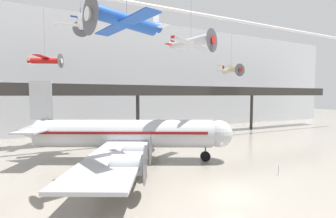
{
  "coord_description": "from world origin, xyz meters",
  "views": [
    {
      "loc": [
        -13.04,
        -15.11,
        8.68
      ],
      "look_at": [
        -2.12,
        8.93,
        7.03
      ],
      "focal_mm": 24.0,
      "sensor_mm": 36.0,
      "label": 1
    }
  ],
  "objects": [
    {
      "name": "suspended_plane_white_twin",
      "position": [
        -10.93,
        18.61,
        18.55
      ],
      "size": [
        6.76,
        5.51,
        5.57
      ],
      "rotation": [
        0.0,
        0.0,
        1.5
      ],
      "color": "silver"
    },
    {
      "name": "hangar_back_wall",
      "position": [
        0.0,
        39.23,
        13.25
      ],
      "size": [
        140.0,
        3.0,
        26.5
      ],
      "color": "silver",
      "rests_on": "ground"
    },
    {
      "name": "suspended_plane_silver_racer",
      "position": [
        2.4,
        11.47,
        15.71
      ],
      "size": [
        8.03,
        7.15,
        8.71
      ],
      "rotation": [
        0.0,
        0.0,
        5.2
      ],
      "color": "silver"
    },
    {
      "name": "mezzanine_walkway",
      "position": [
        0.0,
        27.35,
        8.88
      ],
      "size": [
        110.0,
        3.2,
        10.57
      ],
      "color": "#2D2B28",
      "rests_on": "ground"
    },
    {
      "name": "airliner_silver_main",
      "position": [
        -6.25,
        13.67,
        3.61
      ],
      "size": [
        26.87,
        31.6,
        10.52
      ],
      "rotation": [
        0.0,
        0.0,
        -0.44
      ],
      "color": "#B7BABF",
      "rests_on": "ground"
    },
    {
      "name": "suspended_plane_cream_biplane",
      "position": [
        21.2,
        25.67,
        14.43
      ],
      "size": [
        7.63,
        6.25,
        9.99
      ],
      "rotation": [
        0.0,
        0.0,
        4.71
      ],
      "color": "beige"
    },
    {
      "name": "ground_plane",
      "position": [
        0.0,
        0.0,
        0.0
      ],
      "size": [
        260.0,
        260.0,
        0.0
      ],
      "primitive_type": "plane",
      "color": "gray"
    },
    {
      "name": "stanchion_barrier",
      "position": [
        7.76,
        1.68,
        0.33
      ],
      "size": [
        0.36,
        0.36,
        1.08
      ],
      "color": "#B2B5BA",
      "rests_on": "ground"
    },
    {
      "name": "ceiling_truss_beam",
      "position": [
        0.0,
        20.12,
        23.14
      ],
      "size": [
        120.0,
        0.6,
        0.6
      ],
      "color": "silver"
    },
    {
      "name": "suspended_plane_red_highwing",
      "position": [
        -16.0,
        27.0,
        14.33
      ],
      "size": [
        5.67,
        6.57,
        9.6
      ],
      "rotation": [
        0.0,
        0.0,
        5.91
      ],
      "color": "red"
    },
    {
      "name": "suspended_plane_blue_trainer",
      "position": [
        -8.05,
        4.53,
        15.08
      ],
      "size": [
        7.45,
        8.86,
        9.4
      ],
      "rotation": [
        0.0,
        0.0,
        3.43
      ],
      "color": "#1E4CAD"
    }
  ]
}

